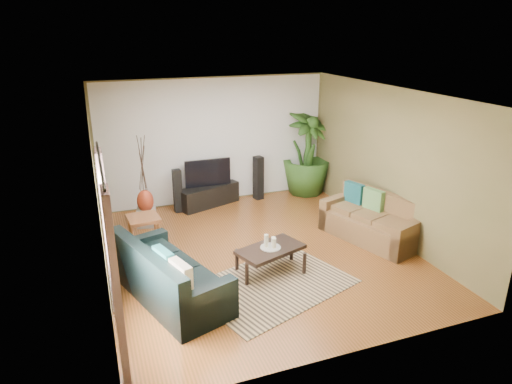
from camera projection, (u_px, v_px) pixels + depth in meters
name	position (u px, v px, depth m)	size (l,w,h in m)	color
floor	(260.00, 253.00, 7.82)	(5.50, 5.50, 0.00)	brown
ceiling	(261.00, 94.00, 6.90)	(5.50, 5.50, 0.00)	white
wall_back	(215.00, 141.00, 9.78)	(5.00, 5.00, 0.00)	brown
wall_front	(350.00, 253.00, 4.93)	(5.00, 5.00, 0.00)	brown
wall_left	(98.00, 197.00, 6.55)	(5.50, 5.50, 0.00)	brown
wall_right	(390.00, 163.00, 8.17)	(5.50, 5.50, 0.00)	brown
backwall_panel	(215.00, 141.00, 9.78)	(4.90, 4.90, 0.00)	white
window_pane	(105.00, 240.00, 5.12)	(1.80, 1.80, 0.00)	white
curtain_near	(117.00, 292.00, 4.56)	(0.08, 0.35, 2.20)	gray
curtain_far	(108.00, 233.00, 5.89)	(0.08, 0.35, 2.20)	gray
curtain_rod	(100.00, 162.00, 4.83)	(0.03, 0.03, 1.90)	black
sofa_left	(170.00, 270.00, 6.42)	(2.05, 0.88, 0.85)	black
sofa_right	(371.00, 218.00, 8.20)	(1.79, 0.81, 0.85)	brown
area_rug	(273.00, 284.00, 6.86)	(2.24, 1.59, 0.01)	tan
coffee_table	(270.00, 260.00, 7.16)	(1.03, 0.56, 0.42)	black
candle_tray	(271.00, 247.00, 7.08)	(0.32, 0.32, 0.01)	#969791
candle_tall	(266.00, 241.00, 7.05)	(0.07, 0.07, 0.21)	beige
candle_mid	(274.00, 243.00, 7.03)	(0.07, 0.07, 0.16)	beige
candle_short	(273.00, 241.00, 7.13)	(0.07, 0.07, 0.13)	beige
tv_stand	(209.00, 196.00, 9.85)	(1.34, 0.40, 0.45)	black
television	(208.00, 173.00, 9.69)	(0.98, 0.05, 0.58)	black
speaker_left	(178.00, 191.00, 9.44)	(0.16, 0.18, 0.91)	black
speaker_right	(258.00, 178.00, 10.15)	(0.18, 0.20, 0.98)	black
potted_plant	(307.00, 153.00, 10.38)	(1.07, 1.07, 1.92)	#264C19
plant_pot	(306.00, 187.00, 10.65)	(0.35, 0.35, 0.28)	black
pedestal	(147.00, 217.00, 8.87)	(0.35, 0.35, 0.35)	#999997
vase	(145.00, 201.00, 8.76)	(0.32, 0.32, 0.45)	maroon
side_table	(144.00, 231.00, 7.99)	(0.53, 0.53, 0.56)	brown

